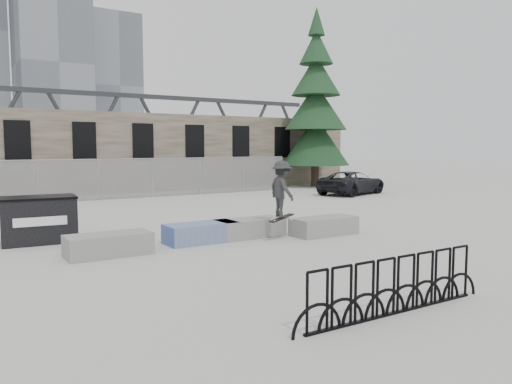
% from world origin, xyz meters
% --- Properties ---
extents(ground, '(120.00, 120.00, 0.00)m').
position_xyz_m(ground, '(0.00, 0.00, 0.00)').
color(ground, '#B6B6B1').
rests_on(ground, ground).
extents(stone_wall, '(36.00, 2.58, 4.50)m').
position_xyz_m(stone_wall, '(0.00, 16.24, 2.26)').
color(stone_wall, brown).
rests_on(stone_wall, ground).
extents(chainlink_fence, '(22.06, 0.06, 2.02)m').
position_xyz_m(chainlink_fence, '(-0.00, 12.50, 1.04)').
color(chainlink_fence, gray).
rests_on(chainlink_fence, ground).
extents(planter_far_left, '(2.00, 0.90, 0.53)m').
position_xyz_m(planter_far_left, '(-3.24, -0.18, 0.29)').
color(planter_far_left, gray).
rests_on(planter_far_left, ground).
extents(planter_center_left, '(2.00, 0.90, 0.53)m').
position_xyz_m(planter_center_left, '(-0.62, 0.10, 0.29)').
color(planter_center_left, '#3756A7').
rests_on(planter_center_left, ground).
extents(planter_center_right, '(2.00, 0.90, 0.53)m').
position_xyz_m(planter_center_right, '(0.94, 0.10, 0.29)').
color(planter_center_right, gray).
rests_on(planter_center_right, ground).
extents(planter_offset, '(2.00, 0.90, 0.53)m').
position_xyz_m(planter_offset, '(2.97, -0.82, 0.29)').
color(planter_offset, gray).
rests_on(planter_offset, ground).
extents(dumpster, '(2.03, 1.34, 1.27)m').
position_xyz_m(dumpster, '(-4.36, 2.47, 0.64)').
color(dumpster, black).
rests_on(dumpster, ground).
extents(bike_rack, '(4.04, 0.10, 0.90)m').
position_xyz_m(bike_rack, '(-0.69, -6.82, 0.44)').
color(bike_rack, black).
rests_on(bike_rack, ground).
extents(spruce_tree, '(4.42, 4.42, 11.50)m').
position_xyz_m(spruce_tree, '(14.29, 13.34, 4.95)').
color(spruce_tree, '#38281E').
rests_on(spruce_tree, ground).
extents(truss_bridge, '(70.00, 3.00, 9.80)m').
position_xyz_m(truss_bridge, '(10.00, 55.00, 4.13)').
color(truss_bridge, '#2D3033').
rests_on(truss_bridge, ground).
extents(suv, '(4.92, 3.24, 1.26)m').
position_xyz_m(suv, '(12.58, 8.07, 0.63)').
color(suv, black).
rests_on(suv, ground).
extents(skateboarder, '(0.81, 1.05, 1.68)m').
position_xyz_m(skateboarder, '(1.35, -0.91, 1.45)').
color(skateboarder, '#2A2B2D').
rests_on(skateboarder, ground).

